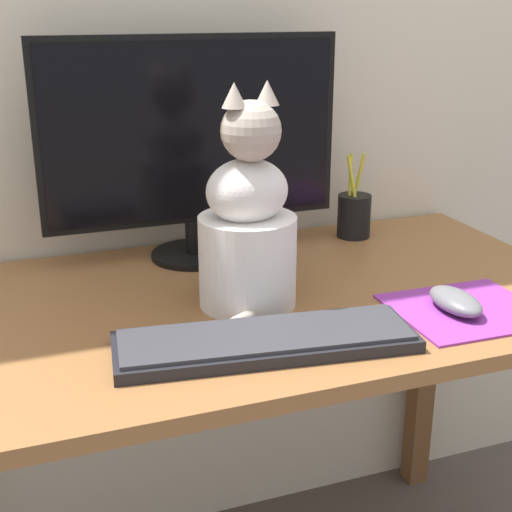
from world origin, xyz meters
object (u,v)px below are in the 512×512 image
Objects in this scene: keyboard at (266,341)px; pen_cup at (354,215)px; computer_mouse_right at (455,301)px; cat at (248,226)px; monitor at (192,142)px.

pen_cup is at bearing 56.94° from keyboard.
keyboard is at bearing -177.95° from computer_mouse_right.
keyboard is 0.20m from cat.
monitor is 3.21× the size of pen_cup.
computer_mouse_right is at bearing 9.32° from keyboard.
pen_cup reaches higher than keyboard.
computer_mouse_right is 0.32× the size of cat.
cat is (0.02, -0.25, -0.09)m from monitor.
cat is at bearing -141.30° from pen_cup.
pen_cup is (0.33, 0.26, -0.09)m from cat.
pen_cup reaches higher than computer_mouse_right.
monitor reaches higher than cat.
computer_mouse_right is (0.33, 0.01, 0.01)m from keyboard.
monitor is at bearing 96.04° from keyboard.
pen_cup is (0.36, 0.42, 0.04)m from keyboard.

